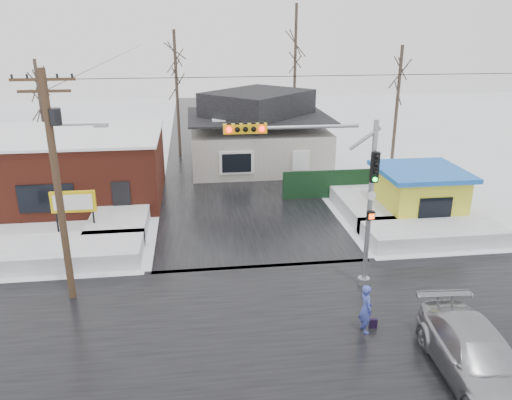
{
  "coord_description": "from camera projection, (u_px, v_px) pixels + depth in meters",
  "views": [
    {
      "loc": [
        -2.93,
        -14.98,
        10.45
      ],
      "look_at": [
        -0.24,
        5.78,
        3.0
      ],
      "focal_mm": 35.0,
      "sensor_mm": 36.0,
      "label": 1
    }
  ],
  "objects": [
    {
      "name": "ground",
      "position": [
        283.0,
        332.0,
        17.85
      ],
      "size": [
        120.0,
        120.0,
        0.0
      ],
      "primitive_type": "plane",
      "color": "white",
      "rests_on": "ground"
    },
    {
      "name": "road_ns",
      "position": [
        283.0,
        332.0,
        17.85
      ],
      "size": [
        10.0,
        120.0,
        0.02
      ],
      "primitive_type": "cube",
      "color": "black",
      "rests_on": "ground"
    },
    {
      "name": "road_ew",
      "position": [
        283.0,
        332.0,
        17.85
      ],
      "size": [
        120.0,
        10.0,
        0.02
      ],
      "primitive_type": "cube",
      "color": "black",
      "rests_on": "ground"
    },
    {
      "name": "snowbank_nw",
      "position": [
        66.0,
        252.0,
        23.17
      ],
      "size": [
        7.0,
        3.0,
        0.8
      ],
      "primitive_type": "cube",
      "color": "white",
      "rests_on": "ground"
    },
    {
      "name": "snowbank_ne",
      "position": [
        433.0,
        232.0,
        25.35
      ],
      "size": [
        7.0,
        3.0,
        0.8
      ],
      "primitive_type": "cube",
      "color": "white",
      "rests_on": "ground"
    },
    {
      "name": "snowbank_nside_w",
      "position": [
        123.0,
        212.0,
        28.08
      ],
      "size": [
        3.0,
        8.0,
        0.8
      ],
      "primitive_type": "cube",
      "color": "white",
      "rests_on": "ground"
    },
    {
      "name": "snowbank_nside_e",
      "position": [
        363.0,
        201.0,
        29.78
      ],
      "size": [
        3.0,
        8.0,
        0.8
      ],
      "primitive_type": "cube",
      "color": "white",
      "rests_on": "ground"
    },
    {
      "name": "traffic_signal",
      "position": [
        333.0,
        184.0,
        19.4
      ],
      "size": [
        6.05,
        0.68,
        7.0
      ],
      "color": "gray",
      "rests_on": "ground"
    },
    {
      "name": "utility_pole",
      "position": [
        58.0,
        176.0,
        18.45
      ],
      "size": [
        3.15,
        0.44,
        9.0
      ],
      "color": "#382619",
      "rests_on": "ground"
    },
    {
      "name": "brick_building",
      "position": [
        62.0,
        167.0,
        30.77
      ],
      "size": [
        12.2,
        8.2,
        4.12
      ],
      "color": "maroon",
      "rests_on": "ground"
    },
    {
      "name": "marquee_sign",
      "position": [
        73.0,
        203.0,
        24.99
      ],
      "size": [
        2.2,
        0.21,
        2.55
      ],
      "color": "black",
      "rests_on": "ground"
    },
    {
      "name": "house",
      "position": [
        258.0,
        132.0,
        37.77
      ],
      "size": [
        10.4,
        8.4,
        5.76
      ],
      "color": "beige",
      "rests_on": "ground"
    },
    {
      "name": "kiosk",
      "position": [
        419.0,
        193.0,
        27.85
      ],
      "size": [
        4.6,
        4.6,
        2.88
      ],
      "color": "yellow",
      "rests_on": "ground"
    },
    {
      "name": "fence",
      "position": [
        345.0,
        183.0,
        31.42
      ],
      "size": [
        8.0,
        0.12,
        1.8
      ],
      "primitive_type": "cube",
      "color": "black",
      "rests_on": "ground"
    },
    {
      "name": "tree_far_left",
      "position": [
        175.0,
        57.0,
        38.99
      ],
      "size": [
        3.0,
        3.0,
        10.0
      ],
      "color": "#332821",
      "rests_on": "ground"
    },
    {
      "name": "tree_far_mid",
      "position": [
        296.0,
        34.0,
        41.54
      ],
      "size": [
        3.0,
        3.0,
        12.0
      ],
      "color": "#332821",
      "rests_on": "ground"
    },
    {
      "name": "tree_far_right",
      "position": [
        400.0,
        72.0,
        35.59
      ],
      "size": [
        3.0,
        3.0,
        9.0
      ],
      "color": "#332821",
      "rests_on": "ground"
    },
    {
      "name": "tree_far_west",
      "position": [
        38.0,
        82.0,
        36.45
      ],
      "size": [
        3.0,
        3.0,
        8.0
      ],
      "color": "#332821",
      "rests_on": "ground"
    },
    {
      "name": "pedestrian",
      "position": [
        366.0,
        309.0,
        17.61
      ],
      "size": [
        0.5,
        0.71,
        1.83
      ],
      "primitive_type": "imported",
      "rotation": [
        0.0,
        0.0,
        1.67
      ],
      "color": "#3D48AB",
      "rests_on": "ground"
    },
    {
      "name": "car",
      "position": [
        477.0,
        357.0,
        15.24
      ],
      "size": [
        2.62,
        5.7,
        1.62
      ],
      "primitive_type": "imported",
      "rotation": [
        0.0,
        0.0,
        -0.06
      ],
      "color": "#A7A8AE",
      "rests_on": "ground"
    },
    {
      "name": "shopping_bag",
      "position": [
        373.0,
        324.0,
        18.04
      ],
      "size": [
        0.29,
        0.13,
        0.35
      ],
      "primitive_type": "cube",
      "rotation": [
        0.0,
        0.0,
        -0.05
      ],
      "color": "black",
      "rests_on": "ground"
    }
  ]
}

